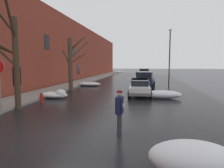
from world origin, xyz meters
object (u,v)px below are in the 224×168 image
(sedan_white_approaching_near_lane, at_px, (140,87))
(pedestrian_with_coffee, at_px, (119,109))
(bare_tree_at_the_corner, at_px, (13,58))
(street_lamp_post, at_px, (170,55))
(sedan_silver_parked_kerbside_mid, at_px, (141,77))
(suv_darkblue_parked_kerbside_close, at_px, (145,79))
(suv_black_parked_far_down_block, at_px, (144,73))
(bare_tree_second_along_sidewalk, at_px, (71,62))
(fire_hydrant, at_px, (41,98))

(sedan_white_approaching_near_lane, distance_m, pedestrian_with_coffee, 9.67)
(bare_tree_at_the_corner, bearing_deg, pedestrian_with_coffee, -26.26)
(pedestrian_with_coffee, distance_m, street_lamp_post, 17.85)
(bare_tree_at_the_corner, bearing_deg, sedan_white_approaching_near_lane, 41.30)
(sedan_silver_parked_kerbside_mid, height_order, pedestrian_with_coffee, pedestrian_with_coffee)
(bare_tree_at_the_corner, relative_size, sedan_white_approaching_near_lane, 1.47)
(sedan_white_approaching_near_lane, relative_size, street_lamp_post, 0.62)
(sedan_silver_parked_kerbside_mid, distance_m, street_lamp_post, 7.18)
(bare_tree_at_the_corner, height_order, sedan_white_approaching_near_lane, bare_tree_at_the_corner)
(sedan_silver_parked_kerbside_mid, bearing_deg, suv_darkblue_parked_kerbside_close, -84.90)
(suv_black_parked_far_down_block, xyz_separation_m, street_lamp_post, (3.09, -11.61, 2.74))
(bare_tree_second_along_sidewalk, xyz_separation_m, fire_hydrant, (0.38, -6.73, -2.50))
(bare_tree_second_along_sidewalk, relative_size, sedan_white_approaching_near_lane, 1.31)
(street_lamp_post, bearing_deg, bare_tree_second_along_sidewalk, -153.80)
(sedan_silver_parked_kerbside_mid, relative_size, fire_hydrant, 5.90)
(sedan_silver_parked_kerbside_mid, distance_m, pedestrian_with_coffee, 22.83)
(pedestrian_with_coffee, bearing_deg, sedan_white_approaching_near_lane, 87.38)
(sedan_white_approaching_near_lane, distance_m, fire_hydrant, 7.90)
(street_lamp_post, bearing_deg, suv_black_parked_far_down_block, 104.92)
(suv_darkblue_parked_kerbside_close, relative_size, fire_hydrant, 6.34)
(suv_darkblue_parked_kerbside_close, bearing_deg, bare_tree_second_along_sidewalk, -156.62)
(sedan_silver_parked_kerbside_mid, xyz_separation_m, fire_hydrant, (-6.45, -17.34, -0.40))
(sedan_silver_parked_kerbside_mid, xyz_separation_m, suv_black_parked_far_down_block, (0.35, 6.05, 0.23))
(bare_tree_second_along_sidewalk, relative_size, sedan_silver_parked_kerbside_mid, 1.30)
(pedestrian_with_coffee, relative_size, fire_hydrant, 2.48)
(bare_tree_at_the_corner, xyz_separation_m, suv_darkblue_parked_kerbside_close, (7.60, 12.12, -2.11))
(bare_tree_second_along_sidewalk, bearing_deg, sedan_white_approaching_near_lane, -19.93)
(bare_tree_second_along_sidewalk, height_order, pedestrian_with_coffee, bare_tree_second_along_sidewalk)
(fire_hydrant, bearing_deg, street_lamp_post, 50.00)
(suv_darkblue_parked_kerbside_close, relative_size, street_lamp_post, 0.67)
(suv_darkblue_parked_kerbside_close, xyz_separation_m, fire_hydrant, (-7.10, -9.97, -0.63))
(sedan_white_approaching_near_lane, distance_m, street_lamp_post, 8.77)
(suv_darkblue_parked_kerbside_close, relative_size, sedan_silver_parked_kerbside_mid, 1.07)
(sedan_silver_parked_kerbside_mid, xyz_separation_m, pedestrian_with_coffee, (-0.18, -22.83, 0.28))
(bare_tree_at_the_corner, bearing_deg, sedan_silver_parked_kerbside_mid, 70.40)
(bare_tree_second_along_sidewalk, bearing_deg, suv_darkblue_parked_kerbside_close, 23.38)
(bare_tree_at_the_corner, relative_size, suv_black_parked_far_down_block, 1.35)
(street_lamp_post, bearing_deg, sedan_silver_parked_kerbside_mid, 121.77)
(suv_darkblue_parked_kerbside_close, bearing_deg, sedan_white_approaching_near_lane, -93.95)
(pedestrian_with_coffee, relative_size, street_lamp_post, 0.26)
(bare_tree_second_along_sidewalk, distance_m, suv_black_parked_far_down_block, 18.23)
(sedan_silver_parked_kerbside_mid, height_order, street_lamp_post, street_lamp_post)
(sedan_silver_parked_kerbside_mid, relative_size, suv_black_parked_far_down_block, 0.93)
(bare_tree_second_along_sidewalk, height_order, suv_darkblue_parked_kerbside_close, bare_tree_second_along_sidewalk)
(bare_tree_second_along_sidewalk, distance_m, pedestrian_with_coffee, 14.03)
(suv_darkblue_parked_kerbside_close, height_order, suv_black_parked_far_down_block, same)
(sedan_white_approaching_near_lane, relative_size, suv_darkblue_parked_kerbside_close, 0.92)
(sedan_white_approaching_near_lane, relative_size, fire_hydrant, 5.85)
(fire_hydrant, height_order, street_lamp_post, street_lamp_post)
(bare_tree_at_the_corner, relative_size, fire_hydrant, 8.59)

